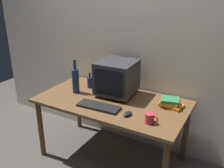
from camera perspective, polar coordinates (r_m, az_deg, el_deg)
ground_plane at (r=2.96m, az=-0.00°, el=-16.03°), size 6.00×6.00×0.00m
back_wall at (r=2.80m, az=4.75°, el=10.14°), size 4.00×0.08×2.50m
desk at (r=2.62m, az=-0.00°, el=-5.28°), size 1.52×0.81×0.70m
crt_monitor at (r=2.65m, az=1.08°, el=1.44°), size 0.40×0.40×0.37m
keyboard at (r=2.44m, az=-3.02°, el=-5.07°), size 0.43×0.17×0.02m
computer_mouse at (r=2.30m, az=3.55°, el=-6.72°), size 0.08×0.11×0.04m
bottle_tall at (r=2.75m, az=-8.21°, el=0.89°), size 0.08×0.08×0.38m
bottle_short at (r=2.88m, az=-5.02°, el=0.46°), size 0.06×0.06×0.18m
book_stack at (r=2.51m, az=13.04°, el=-4.14°), size 0.24×0.19×0.09m
mug at (r=2.19m, az=8.50°, el=-7.66°), size 0.12×0.08×0.09m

